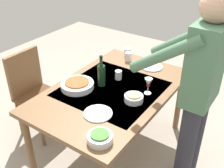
{
  "coord_description": "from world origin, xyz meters",
  "views": [
    {
      "loc": [
        1.71,
        1.17,
        2.02
      ],
      "look_at": [
        0.0,
        0.0,
        0.78
      ],
      "focal_mm": 43.3,
      "sensor_mm": 36.0,
      "label": 1
    }
  ],
  "objects_px": {
    "water_cup_near_left": "(127,52)",
    "serving_bowl_pasta": "(77,85)",
    "water_cup_near_right": "(118,75)",
    "dinner_plate_near": "(98,113)",
    "dinner_plate_far": "(151,67)",
    "water_cup_far_left": "(128,57)",
    "dining_table": "(112,95)",
    "wine_bottle": "(101,75)",
    "side_bowl_bread": "(134,98)",
    "wine_glass_left": "(148,83)",
    "side_bowl_salad": "(100,138)",
    "chair_near": "(33,88)",
    "person_server": "(198,90)"
  },
  "relations": [
    {
      "from": "water_cup_near_left",
      "to": "serving_bowl_pasta",
      "type": "distance_m",
      "value": 0.83
    },
    {
      "from": "water_cup_near_right",
      "to": "serving_bowl_pasta",
      "type": "distance_m",
      "value": 0.41
    },
    {
      "from": "dinner_plate_near",
      "to": "dinner_plate_far",
      "type": "xyz_separation_m",
      "value": [
        -0.95,
        -0.02,
        0.0
      ]
    },
    {
      "from": "water_cup_far_left",
      "to": "water_cup_near_right",
      "type": "bearing_deg",
      "value": 18.59
    },
    {
      "from": "dinner_plate_near",
      "to": "water_cup_near_left",
      "type": "bearing_deg",
      "value": -160.54
    },
    {
      "from": "water_cup_near_left",
      "to": "water_cup_near_right",
      "type": "height_order",
      "value": "water_cup_near_left"
    },
    {
      "from": "dining_table",
      "to": "serving_bowl_pasta",
      "type": "bearing_deg",
      "value": -58.18
    },
    {
      "from": "wine_bottle",
      "to": "serving_bowl_pasta",
      "type": "bearing_deg",
      "value": -42.04
    },
    {
      "from": "water_cup_near_left",
      "to": "side_bowl_bread",
      "type": "relative_size",
      "value": 0.61
    },
    {
      "from": "wine_bottle",
      "to": "wine_glass_left",
      "type": "height_order",
      "value": "wine_bottle"
    },
    {
      "from": "wine_bottle",
      "to": "side_bowl_salad",
      "type": "height_order",
      "value": "wine_bottle"
    },
    {
      "from": "dining_table",
      "to": "chair_near",
      "type": "xyz_separation_m",
      "value": [
        0.2,
        -0.86,
        -0.13
      ]
    },
    {
      "from": "wine_bottle",
      "to": "wine_glass_left",
      "type": "bearing_deg",
      "value": 104.91
    },
    {
      "from": "wine_bottle",
      "to": "water_cup_near_right",
      "type": "bearing_deg",
      "value": 159.48
    },
    {
      "from": "wine_glass_left",
      "to": "serving_bowl_pasta",
      "type": "relative_size",
      "value": 0.5
    },
    {
      "from": "dining_table",
      "to": "water_cup_near_left",
      "type": "bearing_deg",
      "value": -159.72
    },
    {
      "from": "water_cup_near_left",
      "to": "water_cup_near_right",
      "type": "relative_size",
      "value": 1.11
    },
    {
      "from": "water_cup_near_left",
      "to": "water_cup_near_right",
      "type": "bearing_deg",
      "value": 22.05
    },
    {
      "from": "side_bowl_bread",
      "to": "dinner_plate_far",
      "type": "xyz_separation_m",
      "value": [
        -0.64,
        -0.16,
        -0.03
      ]
    },
    {
      "from": "water_cup_far_left",
      "to": "dining_table",
      "type": "bearing_deg",
      "value": 17.58
    },
    {
      "from": "person_server",
      "to": "water_cup_near_left",
      "type": "xyz_separation_m",
      "value": [
        -0.63,
        -0.99,
        -0.19
      ]
    },
    {
      "from": "dining_table",
      "to": "wine_glass_left",
      "type": "bearing_deg",
      "value": 110.47
    },
    {
      "from": "wine_glass_left",
      "to": "water_cup_far_left",
      "type": "xyz_separation_m",
      "value": [
        -0.46,
        -0.48,
        -0.06
      ]
    },
    {
      "from": "chair_near",
      "to": "dinner_plate_far",
      "type": "height_order",
      "value": "chair_near"
    },
    {
      "from": "water_cup_far_left",
      "to": "side_bowl_salad",
      "type": "bearing_deg",
      "value": 22.85
    },
    {
      "from": "serving_bowl_pasta",
      "to": "water_cup_far_left",
      "type": "bearing_deg",
      "value": 173.44
    },
    {
      "from": "wine_bottle",
      "to": "water_cup_far_left",
      "type": "relative_size",
      "value": 3.15
    },
    {
      "from": "wine_glass_left",
      "to": "dinner_plate_far",
      "type": "relative_size",
      "value": 0.66
    },
    {
      "from": "water_cup_far_left",
      "to": "side_bowl_bread",
      "type": "relative_size",
      "value": 0.59
    },
    {
      "from": "water_cup_far_left",
      "to": "side_bowl_bread",
      "type": "xyz_separation_m",
      "value": [
        0.63,
        0.44,
        -0.01
      ]
    },
    {
      "from": "dining_table",
      "to": "side_bowl_bread",
      "type": "bearing_deg",
      "value": 77.19
    },
    {
      "from": "person_server",
      "to": "water_cup_far_left",
      "type": "distance_m",
      "value": 1.09
    },
    {
      "from": "side_bowl_salad",
      "to": "side_bowl_bread",
      "type": "distance_m",
      "value": 0.55
    },
    {
      "from": "water_cup_far_left",
      "to": "side_bowl_bread",
      "type": "bearing_deg",
      "value": 34.98
    },
    {
      "from": "wine_glass_left",
      "to": "side_bowl_salad",
      "type": "xyz_separation_m",
      "value": [
        0.72,
        0.01,
        -0.07
      ]
    },
    {
      "from": "side_bowl_bread",
      "to": "dining_table",
      "type": "bearing_deg",
      "value": -102.81
    },
    {
      "from": "side_bowl_bread",
      "to": "water_cup_far_left",
      "type": "bearing_deg",
      "value": -145.02
    },
    {
      "from": "wine_glass_left",
      "to": "water_cup_near_left",
      "type": "relative_size",
      "value": 1.55
    },
    {
      "from": "chair_near",
      "to": "water_cup_far_left",
      "type": "xyz_separation_m",
      "value": [
        -0.78,
        0.68,
        0.24
      ]
    },
    {
      "from": "wine_bottle",
      "to": "serving_bowl_pasta",
      "type": "xyz_separation_m",
      "value": [
        0.17,
        -0.15,
        -0.08
      ]
    },
    {
      "from": "wine_bottle",
      "to": "water_cup_near_left",
      "type": "distance_m",
      "value": 0.68
    },
    {
      "from": "person_server",
      "to": "wine_bottle",
      "type": "height_order",
      "value": "person_server"
    },
    {
      "from": "chair_near",
      "to": "dinner_plate_near",
      "type": "relative_size",
      "value": 3.96
    },
    {
      "from": "dining_table",
      "to": "water_cup_far_left",
      "type": "bearing_deg",
      "value": -162.42
    },
    {
      "from": "dinner_plate_near",
      "to": "dinner_plate_far",
      "type": "bearing_deg",
      "value": -178.68
    },
    {
      "from": "serving_bowl_pasta",
      "to": "dinner_plate_near",
      "type": "distance_m",
      "value": 0.44
    },
    {
      "from": "side_bowl_bread",
      "to": "dinner_plate_far",
      "type": "relative_size",
      "value": 0.7
    },
    {
      "from": "dinner_plate_near",
      "to": "chair_near",
      "type": "bearing_deg",
      "value": -99.86
    },
    {
      "from": "person_server",
      "to": "serving_bowl_pasta",
      "type": "bearing_deg",
      "value": -78.92
    },
    {
      "from": "serving_bowl_pasta",
      "to": "chair_near",
      "type": "bearing_deg",
      "value": -86.58
    }
  ]
}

